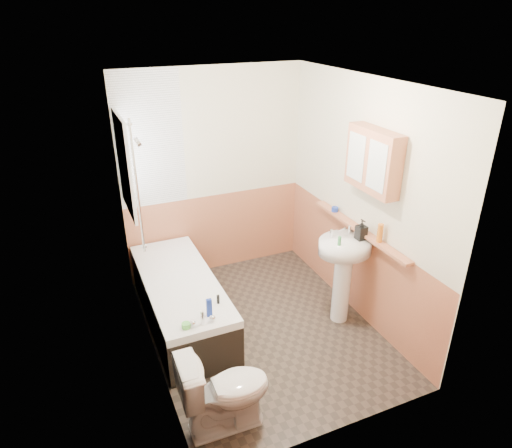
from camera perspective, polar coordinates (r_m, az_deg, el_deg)
The scene contains 26 objects.
floor at distance 4.92m, azimuth 0.71°, elevation -12.90°, with size 2.80×2.80×0.00m, color #2F2721.
ceiling at distance 3.90m, azimuth 0.92°, elevation 17.31°, with size 2.80×2.80×0.00m, color white.
wall_back at distance 5.48m, azimuth -5.26°, elevation 6.14°, with size 2.20×0.02×2.50m, color beige.
wall_front at distance 3.19m, azimuth 11.33°, elevation -9.43°, with size 2.20×0.02×2.50m, color beige.
wall_left at distance 3.98m, azimuth -13.95°, elevation -2.27°, with size 0.02×2.80×2.50m, color beige.
wall_right at distance 4.79m, azimuth 13.04°, elevation 2.64°, with size 0.02×2.80×2.50m, color beige.
wainscot_right at distance 5.10m, azimuth 12.02°, elevation -5.19°, with size 0.01×2.80×1.00m, color #C2744F.
wainscot_front at distance 3.68m, azimuth 10.09°, elevation -18.90°, with size 2.20×0.01×1.00m, color #C2744F.
wainscot_back at distance 5.75m, azimuth -4.90°, elevation -1.00°, with size 2.20×0.01×1.00m, color #C2744F.
tile_cladding_left at distance 3.98m, azimuth -13.64°, elevation -2.21°, with size 0.01×2.80×2.50m, color white.
tile_return_back at distance 5.15m, azimuth -13.19°, elevation 10.13°, with size 0.75×0.01×1.50m, color white.
window at distance 4.71m, azimuth -16.05°, elevation 7.14°, with size 0.03×0.79×0.99m.
bathtub at distance 4.92m, azimuth -9.36°, elevation -9.30°, with size 0.70×1.81×0.67m.
shower_riser at distance 4.18m, azimuth -14.62°, elevation 5.60°, with size 0.11×0.08×1.27m.
toilet at distance 3.78m, azimuth -3.90°, elevation -20.12°, with size 0.41×0.73×0.71m, color white.
sink at distance 4.76m, azimuth 10.91°, elevation -4.86°, with size 0.56×0.45×1.08m.
pine_shelf at distance 4.78m, azimuth 12.73°, elevation -0.65°, with size 0.10×1.55×0.03m, color #C2744F.
medicine_cabinet at distance 4.38m, azimuth 14.43°, elevation 7.69°, with size 0.16×0.65×0.59m.
foam_can at distance 4.50m, azimuth 15.24°, elevation -1.10°, with size 0.06×0.06×0.19m, color orange.
green_bottle at distance 4.51m, azimuth 15.14°, elevation -0.89°, with size 0.04×0.04×0.21m, color silver.
black_jar at distance 5.10m, azimuth 9.83°, elevation 1.83°, with size 0.07×0.07×0.05m, color #19339E.
soap_bottle at distance 4.65m, azimuth 12.97°, elevation -1.32°, with size 0.10×0.21×0.10m, color black.
clear_bottle at distance 4.49m, azimuth 10.38°, elevation -2.10°, with size 0.03×0.03×0.09m, color #388447.
blue_gel at distance 4.17m, azimuth -5.88°, elevation -10.36°, with size 0.05×0.03×0.18m, color #19339E.
cream_jar at distance 4.10m, azimuth -8.74°, elevation -12.43°, with size 0.08×0.08×0.05m, color #59C647.
orange_bottle at distance 4.35m, azimuth -4.75°, elevation -9.36°, with size 0.03×0.03×0.09m, color black.
Camera 1 is at (-1.59, -3.52, 3.05)m, focal length 32.00 mm.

